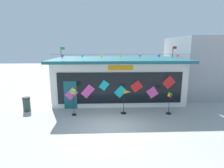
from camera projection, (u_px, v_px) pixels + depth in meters
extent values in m
plane|color=#ADAAA5|center=(110.00, 128.00, 9.95)|extent=(80.00, 80.00, 0.00)
cube|color=silver|center=(117.00, 79.00, 15.57)|extent=(9.89, 5.48, 3.25)
cube|color=#195660|center=(118.00, 59.00, 14.79)|extent=(10.29, 6.35, 0.20)
cube|color=white|center=(121.00, 68.00, 12.58)|extent=(9.10, 0.08, 0.52)
cube|color=orange|center=(121.00, 68.00, 12.55)|extent=(1.78, 0.04, 0.36)
cube|color=black|center=(120.00, 88.00, 12.89)|extent=(8.90, 0.06, 2.26)
cube|color=#195660|center=(70.00, 95.00, 12.83)|extent=(0.90, 0.07, 2.00)
cube|color=#EA4CA3|center=(71.00, 94.00, 12.75)|extent=(0.96, 0.03, 0.96)
cube|color=#EA4CA3|center=(88.00, 91.00, 12.77)|extent=(1.01, 0.03, 1.04)
cube|color=#19B7BC|center=(104.00, 85.00, 12.74)|extent=(0.77, 0.03, 0.80)
cube|color=#19B7BC|center=(120.00, 92.00, 12.88)|extent=(0.93, 0.03, 0.94)
cube|color=red|center=(137.00, 86.00, 12.86)|extent=(0.93, 0.03, 0.91)
cube|color=#EA4CA3|center=(152.00, 93.00, 13.00)|extent=(0.92, 0.03, 0.92)
cube|color=red|center=(169.00, 82.00, 12.90)|extent=(1.00, 0.03, 1.00)
cylinder|color=black|center=(121.00, 54.00, 12.13)|extent=(9.50, 0.01, 0.01)
cone|color=purple|center=(63.00, 57.00, 11.99)|extent=(0.20, 0.20, 0.22)
cone|color=#19B7BC|center=(82.00, 57.00, 12.05)|extent=(0.20, 0.20, 0.22)
cone|color=yellow|center=(102.00, 56.00, 12.11)|extent=(0.20, 0.20, 0.22)
cone|color=yellow|center=(121.00, 56.00, 12.16)|extent=(0.20, 0.20, 0.22)
cone|color=#EA4CA3|center=(140.00, 56.00, 12.22)|extent=(0.20, 0.20, 0.22)
cone|color=purple|center=(159.00, 56.00, 12.28)|extent=(0.20, 0.20, 0.22)
cone|color=#EA4CA3|center=(178.00, 56.00, 12.33)|extent=(0.20, 0.20, 0.22)
cylinder|color=black|center=(61.00, 52.00, 14.90)|extent=(0.04, 0.04, 0.91)
cube|color=green|center=(63.00, 48.00, 14.84)|extent=(0.32, 0.02, 0.22)
cylinder|color=black|center=(173.00, 52.00, 15.31)|extent=(0.04, 0.04, 0.97)
cube|color=red|center=(175.00, 48.00, 15.24)|extent=(0.32, 0.02, 0.22)
cylinder|color=black|center=(74.00, 115.00, 11.77)|extent=(0.31, 0.31, 0.06)
cylinder|color=black|center=(74.00, 105.00, 11.63)|extent=(0.03, 0.03, 1.42)
sphere|color=yellow|center=(73.00, 91.00, 11.45)|extent=(0.38, 0.38, 0.38)
cube|color=#19B7BC|center=(73.00, 91.00, 11.45)|extent=(0.39, 0.39, 0.08)
cube|color=brown|center=(73.00, 95.00, 11.50)|extent=(0.10, 0.10, 0.10)
cylinder|color=black|center=(123.00, 113.00, 12.03)|extent=(0.38, 0.38, 0.06)
cylinder|color=black|center=(124.00, 103.00, 11.88)|extent=(0.03, 0.03, 1.49)
cone|color=orange|center=(128.00, 92.00, 11.74)|extent=(0.52, 0.27, 0.22)
cylinder|color=red|center=(124.00, 92.00, 11.73)|extent=(0.03, 0.16, 0.16)
cylinder|color=black|center=(169.00, 113.00, 11.98)|extent=(0.34, 0.34, 0.06)
cylinder|color=black|center=(169.00, 104.00, 11.85)|extent=(0.03, 0.03, 1.30)
cylinder|color=black|center=(170.00, 95.00, 11.68)|extent=(0.06, 0.04, 0.06)
cone|color=green|center=(172.00, 95.00, 11.69)|extent=(0.16, 0.17, 0.16)
cone|color=orange|center=(170.00, 93.00, 11.66)|extent=(0.17, 0.16, 0.16)
cone|color=yellow|center=(168.00, 95.00, 11.68)|extent=(0.16, 0.17, 0.16)
cone|color=red|center=(170.00, 97.00, 11.70)|extent=(0.17, 0.16, 0.16)
cylinder|color=#2D4238|center=(27.00, 105.00, 12.42)|extent=(0.48, 0.48, 0.90)
cylinder|color=black|center=(26.00, 98.00, 12.32)|extent=(0.52, 0.52, 0.08)
cube|color=#99999E|center=(212.00, 66.00, 17.03)|extent=(7.33, 6.14, 5.23)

